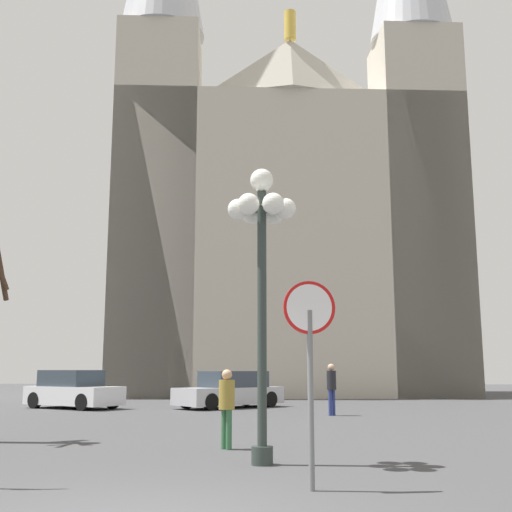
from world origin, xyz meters
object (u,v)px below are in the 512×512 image
cathedral (286,201)px  parked_car_far_white (73,391)px  stop_sign (310,343)px  street_lamp (262,246)px  parked_car_near_silver (230,391)px  pedestrian_standing (331,384)px  pedestrian_walking (227,401)px

cathedral → parked_car_far_white: size_ratio=8.58×
cathedral → stop_sign: (0.50, -30.14, -10.01)m
parked_car_far_white → street_lamp: bearing=-60.7°
cathedral → parked_car_near_silver: cathedral is taller
street_lamp → parked_car_far_white: street_lamp is taller
stop_sign → street_lamp: 2.96m
parked_car_near_silver → cathedral: bearing=79.7°
parked_car_near_silver → parked_car_far_white: size_ratio=1.02×
street_lamp → parked_car_near_silver: size_ratio=1.14×
parked_car_near_silver → pedestrian_standing: 5.67m
cathedral → parked_car_far_white: (-8.51, -13.21, -11.22)m
cathedral → street_lamp: 29.10m
parked_car_far_white → pedestrian_standing: (10.11, -3.34, 0.35)m
stop_sign → street_lamp: size_ratio=0.54×
stop_sign → parked_car_far_white: 19.22m
parked_car_near_silver → pedestrian_standing: pedestrian_standing is taller
cathedral → pedestrian_standing: (1.61, -16.56, -10.87)m
stop_sign → parked_car_far_white: bearing=118.0°
pedestrian_walking → pedestrian_standing: size_ratio=0.90×
street_lamp → parked_car_far_white: size_ratio=1.16×
cathedral → pedestrian_walking: size_ratio=24.15×
stop_sign → parked_car_far_white: size_ratio=0.63×
pedestrian_walking → pedestrian_standing: bearing=74.1°
pedestrian_standing → street_lamp: bearing=-99.3°
stop_sign → pedestrian_standing: stop_sign is taller
cathedral → parked_car_far_white: bearing=-122.8°
cathedral → pedestrian_standing: cathedral is taller
cathedral → stop_sign: size_ratio=13.62×
parked_car_far_white → parked_car_near_silver: bearing=7.3°
pedestrian_standing → stop_sign: bearing=-94.6°
cathedral → parked_car_far_white: cathedral is taller
parked_car_near_silver → parked_car_far_white: 6.31m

